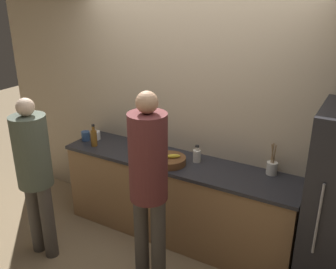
# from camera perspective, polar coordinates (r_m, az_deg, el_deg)

# --- Properties ---
(ground_plane) EXTENTS (14.00, 14.00, 0.00)m
(ground_plane) POSITION_cam_1_polar(r_m,az_deg,el_deg) (4.03, -1.00, -17.31)
(ground_plane) COLOR #9E8460
(wall_back) EXTENTS (5.20, 0.06, 2.60)m
(wall_back) POSITION_cam_1_polar(r_m,az_deg,el_deg) (3.89, 3.60, 3.08)
(wall_back) COLOR #C6B293
(wall_back) RESTS_ON ground_plane
(counter) EXTENTS (2.51, 0.61, 0.89)m
(counter) POSITION_cam_1_polar(r_m,az_deg,el_deg) (4.01, 1.46, -9.69)
(counter) COLOR #9E754C
(counter) RESTS_ON ground_plane
(person_left) EXTENTS (0.33, 0.33, 1.63)m
(person_left) POSITION_cam_1_polar(r_m,az_deg,el_deg) (3.72, -19.73, -4.81)
(person_left) COLOR #4C4742
(person_left) RESTS_ON ground_plane
(person_center) EXTENTS (0.32, 0.32, 1.79)m
(person_center) POSITION_cam_1_polar(r_m,az_deg,el_deg) (3.13, -2.99, -6.55)
(person_center) COLOR #4C4742
(person_center) RESTS_ON ground_plane
(fruit_bowl) EXTENTS (0.33, 0.33, 0.11)m
(fruit_bowl) POSITION_cam_1_polar(r_m,az_deg,el_deg) (3.71, 0.20, -3.96)
(fruit_bowl) COLOR brown
(fruit_bowl) RESTS_ON counter
(utensil_crock) EXTENTS (0.10, 0.10, 0.30)m
(utensil_crock) POSITION_cam_1_polar(r_m,az_deg,el_deg) (3.64, 15.55, -4.82)
(utensil_crock) COLOR silver
(utensil_crock) RESTS_ON counter
(bottle_clear) EXTENTS (0.08, 0.08, 0.18)m
(bottle_clear) POSITION_cam_1_polar(r_m,az_deg,el_deg) (3.76, 4.42, -3.18)
(bottle_clear) COLOR silver
(bottle_clear) RESTS_ON counter
(bottle_amber) EXTENTS (0.07, 0.07, 0.25)m
(bottle_amber) POSITION_cam_1_polar(r_m,az_deg,el_deg) (4.19, -11.23, -0.45)
(bottle_amber) COLOR brown
(bottle_amber) RESTS_ON counter
(cup_white) EXTENTS (0.09, 0.09, 0.10)m
(cup_white) POSITION_cam_1_polar(r_m,az_deg,el_deg) (4.38, -10.88, -0.12)
(cup_white) COLOR white
(cup_white) RESTS_ON counter
(cup_blue) EXTENTS (0.10, 0.10, 0.10)m
(cup_blue) POSITION_cam_1_polar(r_m,az_deg,el_deg) (4.38, -12.44, -0.20)
(cup_blue) COLOR #335184
(cup_blue) RESTS_ON counter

